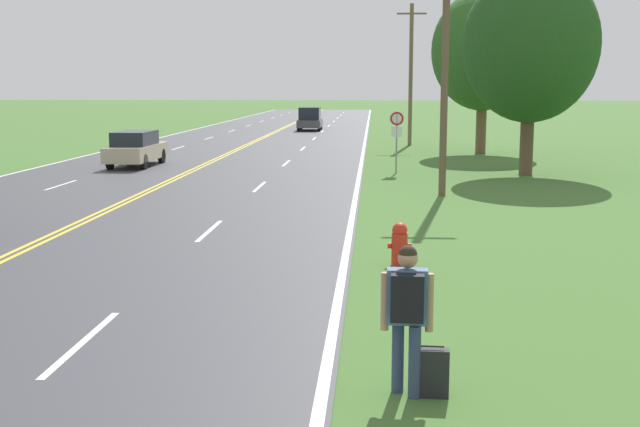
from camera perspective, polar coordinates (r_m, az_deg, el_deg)
hitchhiker_person at (r=9.51m, az=6.21°, el=-6.51°), size 0.62×0.45×1.83m
suitcase at (r=9.78m, az=7.92°, el=-11.18°), size 0.42×0.17×0.64m
fire_hydrant at (r=16.54m, az=5.68°, el=-2.15°), size 0.49×0.33×0.90m
traffic_sign at (r=33.80m, az=5.48°, el=6.16°), size 0.60×0.10×2.61m
utility_pole_midground at (r=27.07m, az=8.89°, el=10.80°), size 1.80×0.24×8.74m
utility_pole_far at (r=50.10m, az=6.47°, el=9.92°), size 1.80×0.24×8.58m
tree_left_verge at (r=44.56m, az=11.55°, el=11.27°), size 5.55×5.55×8.71m
tree_mid_treeline at (r=34.22m, az=14.75°, el=11.51°), size 5.47×5.47×8.45m
car_champagne_sedan_approaching at (r=37.71m, az=-12.95°, el=4.54°), size 1.76×4.75×1.62m
car_dark_grey_van_mid_near at (r=66.56m, az=-0.72°, el=6.77°), size 1.93×4.31×1.91m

